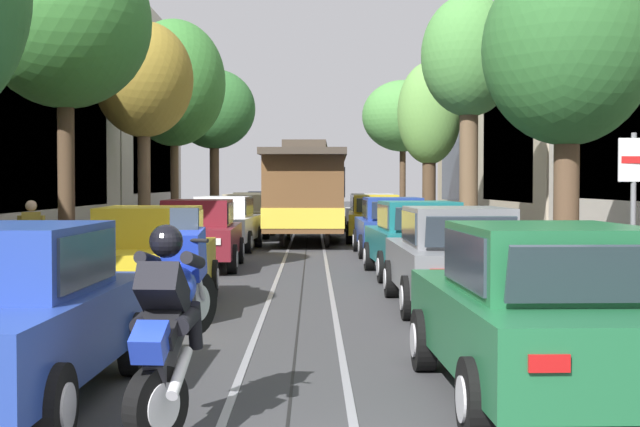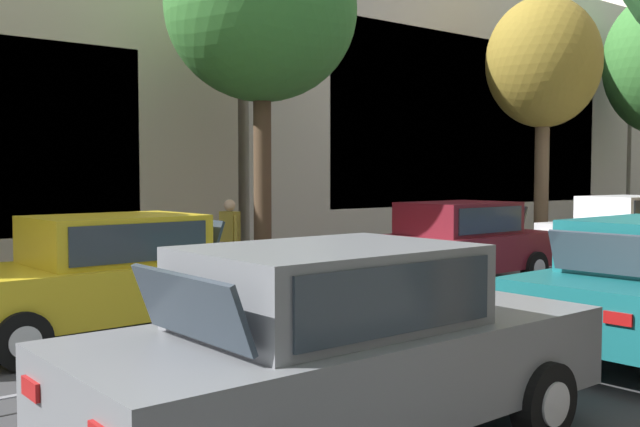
% 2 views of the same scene
% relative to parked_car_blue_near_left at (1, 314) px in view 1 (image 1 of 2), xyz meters
% --- Properties ---
extents(ground_plane, '(160.00, 160.00, 0.00)m').
position_rel_parked_car_blue_near_left_xyz_m(ground_plane, '(2.52, 17.20, -0.80)').
color(ground_plane, '#38383A').
extents(trolley_track_rails, '(1.14, 58.53, 0.01)m').
position_rel_parked_car_blue_near_left_xyz_m(trolley_track_rails, '(2.52, 20.26, -0.79)').
color(trolley_track_rails, gray).
rests_on(trolley_track_rails, ground).
extents(building_facade_left, '(5.83, 50.23, 10.22)m').
position_rel_parked_car_blue_near_left_xyz_m(building_facade_left, '(-7.41, 23.65, 3.49)').
color(building_facade_left, '#BCAD93').
rests_on(building_facade_left, ground).
extents(building_facade_right, '(5.54, 50.23, 10.42)m').
position_rel_parked_car_blue_near_left_xyz_m(building_facade_right, '(12.41, 19.66, 3.69)').
color(building_facade_right, beige).
rests_on(building_facade_right, ground).
extents(parked_car_blue_near_left, '(2.08, 4.40, 1.58)m').
position_rel_parked_car_blue_near_left_xyz_m(parked_car_blue_near_left, '(0.00, 0.00, 0.00)').
color(parked_car_blue_near_left, '#233D93').
rests_on(parked_car_blue_near_left, ground).
extents(parked_car_yellow_second_left, '(2.11, 4.41, 1.58)m').
position_rel_parked_car_blue_near_left_xyz_m(parked_car_yellow_second_left, '(0.16, 6.53, 0.00)').
color(parked_car_yellow_second_left, gold).
rests_on(parked_car_yellow_second_left, ground).
extents(parked_car_maroon_mid_left, '(2.07, 4.39, 1.58)m').
position_rel_parked_car_blue_near_left_xyz_m(parked_car_maroon_mid_left, '(0.07, 13.35, 0.00)').
color(parked_car_maroon_mid_left, maroon).
rests_on(parked_car_maroon_mid_left, ground).
extents(parked_car_white_fourth_left, '(2.15, 4.42, 1.58)m').
position_rel_parked_car_blue_near_left_xyz_m(parked_car_white_fourth_left, '(0.10, 19.39, 0.00)').
color(parked_car_white_fourth_left, silver).
rests_on(parked_car_white_fourth_left, ground).
extents(parked_car_beige_fifth_left, '(2.11, 4.41, 1.58)m').
position_rel_parked_car_blue_near_left_xyz_m(parked_car_beige_fifth_left, '(0.26, 26.05, 0.00)').
color(parked_car_beige_fifth_left, '#C1B28E').
rests_on(parked_car_beige_fifth_left, ground).
extents(parked_car_beige_sixth_left, '(2.02, 4.37, 1.58)m').
position_rel_parked_car_blue_near_left_xyz_m(parked_car_beige_sixth_left, '(0.05, 32.58, 0.00)').
color(parked_car_beige_sixth_left, '#C1B28E').
rests_on(parked_car_beige_sixth_left, ground).
extents(parked_car_navy_far_left, '(2.09, 4.40, 1.58)m').
position_rel_parked_car_blue_near_left_xyz_m(parked_car_navy_far_left, '(0.25, 38.49, 0.00)').
color(parked_car_navy_far_left, '#19234C').
rests_on(parked_car_navy_far_left, ground).
extents(parked_car_green_near_right, '(2.08, 4.40, 1.58)m').
position_rel_parked_car_blue_near_left_xyz_m(parked_car_green_near_right, '(4.80, 0.14, 0.00)').
color(parked_car_green_near_right, '#1E6038').
rests_on(parked_car_green_near_right, ground).
extents(parked_car_grey_second_right, '(2.04, 4.38, 1.58)m').
position_rel_parked_car_blue_near_left_xyz_m(parked_car_grey_second_right, '(4.96, 6.40, 0.00)').
color(parked_car_grey_second_right, slate).
rests_on(parked_car_grey_second_right, ground).
extents(parked_car_teal_mid_right, '(2.13, 4.42, 1.58)m').
position_rel_parked_car_blue_near_left_xyz_m(parked_car_teal_mid_right, '(4.93, 11.42, 0.00)').
color(parked_car_teal_mid_right, '#196B70').
rests_on(parked_car_teal_mid_right, ground).
extents(parked_car_blue_fourth_right, '(2.03, 4.37, 1.58)m').
position_rel_parked_car_blue_near_left_xyz_m(parked_car_blue_fourth_right, '(4.89, 17.31, 0.00)').
color(parked_car_blue_fourth_right, '#233D93').
rests_on(parked_car_blue_fourth_right, ground).
extents(parked_car_yellow_fifth_right, '(2.13, 4.42, 1.58)m').
position_rel_parked_car_blue_near_left_xyz_m(parked_car_yellow_fifth_right, '(4.84, 23.24, 0.00)').
color(parked_car_yellow_fifth_right, gold).
rests_on(parked_car_yellow_fifth_right, ground).
extents(parked_car_silver_sixth_right, '(2.14, 4.42, 1.58)m').
position_rel_parked_car_blue_near_left_xyz_m(parked_car_silver_sixth_right, '(5.02, 28.54, 0.00)').
color(parked_car_silver_sixth_right, '#B7B7BC').
rests_on(parked_car_silver_sixth_right, ground).
extents(street_tree_kerb_left_second, '(3.42, 3.63, 6.92)m').
position_rel_parked_car_blue_near_left_xyz_m(street_tree_kerb_left_second, '(-2.21, 10.56, 4.35)').
color(street_tree_kerb_left_second, '#4C3826').
rests_on(street_tree_kerb_left_second, ground).
extents(street_tree_kerb_left_mid, '(2.93, 3.08, 6.75)m').
position_rel_parked_car_blue_near_left_xyz_m(street_tree_kerb_left_mid, '(-2.27, 19.49, 4.18)').
color(street_tree_kerb_left_mid, brown).
rests_on(street_tree_kerb_left_mid, ground).
extents(street_tree_kerb_left_fourth, '(3.76, 4.01, 7.98)m').
position_rel_parked_car_blue_near_left_xyz_m(street_tree_kerb_left_fourth, '(-2.36, 26.21, 4.84)').
color(street_tree_kerb_left_fourth, brown).
rests_on(street_tree_kerb_left_fourth, ground).
extents(street_tree_kerb_left_far, '(3.80, 3.13, 7.24)m').
position_rel_parked_car_blue_near_left_xyz_m(street_tree_kerb_left_far, '(-1.82, 34.96, 4.55)').
color(street_tree_kerb_left_far, brown).
rests_on(street_tree_kerb_left_far, ground).
extents(street_tree_kerb_right_second, '(3.08, 3.10, 6.13)m').
position_rel_parked_car_blue_near_left_xyz_m(street_tree_kerb_right_second, '(7.34, 8.79, 3.53)').
color(street_tree_kerb_right_second, brown).
rests_on(street_tree_kerb_right_second, ground).
extents(street_tree_kerb_right_mid, '(2.66, 2.57, 7.17)m').
position_rel_parked_car_blue_near_left_xyz_m(street_tree_kerb_right_mid, '(7.04, 17.67, 4.53)').
color(street_tree_kerb_right_mid, brown).
rests_on(street_tree_kerb_right_mid, ground).
extents(street_tree_kerb_right_fourth, '(2.40, 2.16, 6.53)m').
position_rel_parked_car_blue_near_left_xyz_m(street_tree_kerb_right_fourth, '(7.10, 26.91, 3.68)').
color(street_tree_kerb_right_fourth, '#4C3826').
rests_on(street_tree_kerb_right_fourth, ground).
extents(street_tree_kerb_right_far, '(3.77, 3.46, 6.74)m').
position_rel_parked_car_blue_near_left_xyz_m(street_tree_kerb_right_far, '(6.88, 34.98, 4.27)').
color(street_tree_kerb_right_far, '#4C3826').
rests_on(street_tree_kerb_right_far, ground).
extents(cable_car_trolley, '(2.79, 9.17, 3.28)m').
position_rel_parked_car_blue_near_left_xyz_m(cable_car_trolley, '(2.53, 22.63, 0.86)').
color(cable_car_trolley, brown).
rests_on(cable_car_trolley, ground).
extents(motorcycle_with_rider, '(0.54, 1.87, 1.74)m').
position_rel_parked_car_blue_near_left_xyz_m(motorcycle_with_rider, '(1.61, -0.81, 0.11)').
color(motorcycle_with_rider, black).
rests_on(motorcycle_with_rider, ground).
extents(pedestrian_on_left_pavement, '(0.55, 0.31, 1.62)m').
position_rel_parked_car_blue_near_left_xyz_m(pedestrian_on_left_pavement, '(-2.81, 10.20, 0.12)').
color(pedestrian_on_left_pavement, black).
rests_on(pedestrian_on_left_pavement, ground).
extents(street_sign_post, '(0.36, 0.07, 2.51)m').
position_rel_parked_car_blue_near_left_xyz_m(street_sign_post, '(6.27, 2.14, 0.77)').
color(street_sign_post, slate).
rests_on(street_sign_post, ground).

